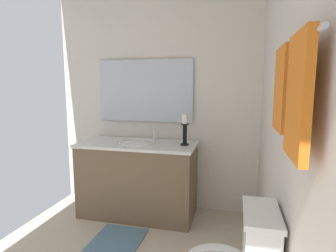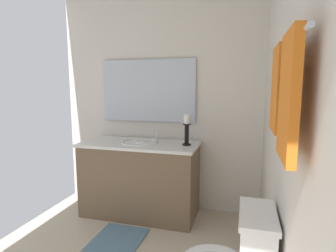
# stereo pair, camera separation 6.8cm
# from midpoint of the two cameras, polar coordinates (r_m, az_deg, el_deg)

# --- Properties ---
(wall_back) EXTENTS (2.98, 0.04, 2.45)m
(wall_back) POSITION_cam_midpoint_polar(r_m,az_deg,el_deg) (1.58, 24.72, 1.08)
(wall_back) COLOR silver
(wall_back) RESTS_ON ground
(wall_left) EXTENTS (0.04, 2.34, 2.45)m
(wall_left) POSITION_cam_midpoint_polar(r_m,az_deg,el_deg) (3.18, -1.17, 5.05)
(wall_left) COLOR silver
(wall_left) RESTS_ON ground
(vanity_cabinet) EXTENTS (0.58, 1.26, 0.80)m
(vanity_cabinet) POSITION_cam_midpoint_polar(r_m,az_deg,el_deg) (3.07, -5.15, -10.78)
(vanity_cabinet) COLOR brown
(vanity_cabinet) RESTS_ON ground
(sink_basin) EXTENTS (0.40, 0.40, 0.24)m
(sink_basin) POSITION_cam_midpoint_polar(r_m,az_deg,el_deg) (2.98, -5.22, -4.19)
(sink_basin) COLOR white
(sink_basin) RESTS_ON vanity_cabinet
(mirror) EXTENTS (0.02, 1.10, 0.70)m
(mirror) POSITION_cam_midpoint_polar(r_m,az_deg,el_deg) (3.17, -3.56, 7.33)
(mirror) COLOR silver
(candle_holder_tall) EXTENTS (0.09, 0.09, 0.32)m
(candle_holder_tall) POSITION_cam_midpoint_polar(r_m,az_deg,el_deg) (2.81, 4.61, -0.61)
(candle_holder_tall) COLOR black
(candle_holder_tall) RESTS_ON vanity_cabinet
(towel_bar) EXTENTS (0.73, 0.02, 0.02)m
(towel_bar) POSITION_cam_midpoint_polar(r_m,az_deg,el_deg) (1.22, 25.48, 15.05)
(towel_bar) COLOR silver
(towel_near_vanity) EXTENTS (0.28, 0.03, 0.39)m
(towel_near_vanity) POSITION_cam_midpoint_polar(r_m,az_deg,el_deg) (1.38, 23.04, 7.03)
(towel_near_vanity) COLOR orange
(towel_near_vanity) RESTS_ON towel_bar
(towel_center) EXTENTS (0.28, 0.03, 0.43)m
(towel_center) POSITION_cam_midpoint_polar(r_m,az_deg,el_deg) (1.02, 25.49, 5.50)
(towel_center) COLOR orange
(towel_center) RESTS_ON towel_bar
(bath_mat) EXTENTS (0.60, 0.44, 0.02)m
(bath_mat) POSITION_cam_midpoint_polar(r_m,az_deg,el_deg) (2.72, -10.11, -22.74)
(bath_mat) COLOR slate
(bath_mat) RESTS_ON ground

